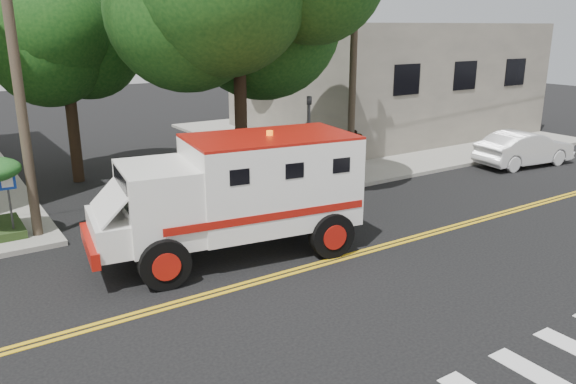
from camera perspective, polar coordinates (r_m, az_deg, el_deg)
ground at (r=14.75m, az=2.54°, el=-7.54°), size 100.00×100.00×0.00m
sidewalk_ne at (r=33.00m, az=7.93°, el=5.99°), size 17.00×17.00×0.15m
building_right at (r=33.96m, az=9.52°, el=11.45°), size 14.00×12.00×6.00m
utility_pole_left at (r=17.12m, az=-25.75°, el=9.86°), size 0.28×0.28×9.00m
utility_pole_right at (r=22.29m, az=6.63°, el=12.52°), size 0.28×0.28×9.00m
tree_left at (r=23.28m, az=-20.98°, el=14.78°), size 4.48×4.20×7.70m
tree_right at (r=31.50m, az=-1.16°, el=16.65°), size 4.80×4.50×8.20m
traffic_signal at (r=20.59m, az=2.10°, el=5.91°), size 0.15×0.18×3.60m
accessibility_sign at (r=17.77m, az=-26.48°, el=-0.41°), size 0.45×0.10×2.02m
armored_truck at (r=14.98m, az=-5.04°, el=0.26°), size 7.36×3.67×3.22m
parked_sedan at (r=27.18m, az=22.89°, el=4.09°), size 4.85×2.16×1.55m
pedestrian_a at (r=23.64m, az=7.07°, el=4.03°), size 0.65×0.49×1.60m
pedestrian_b at (r=24.33m, az=6.57°, el=4.41°), size 0.83×0.67×1.61m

